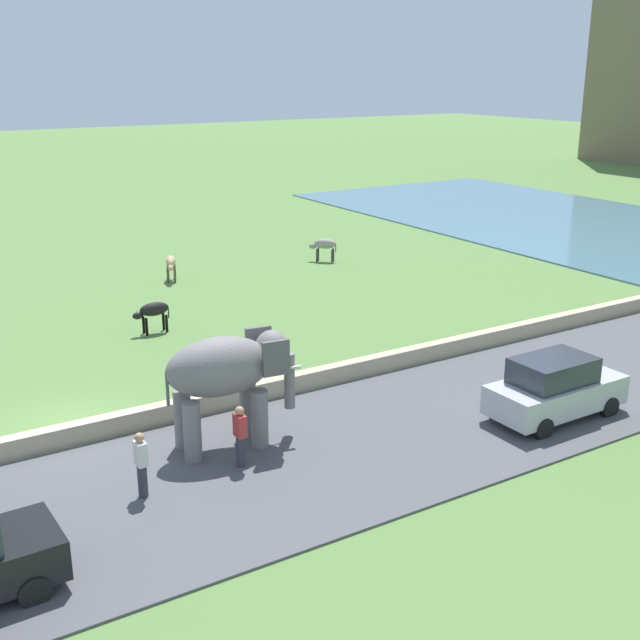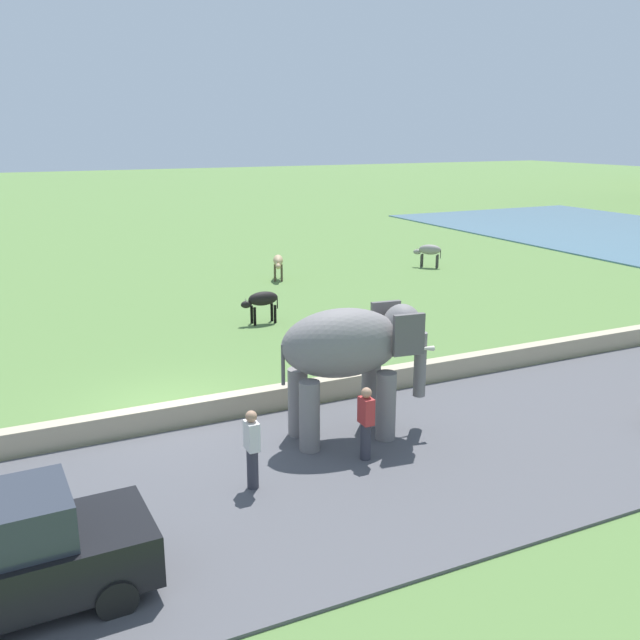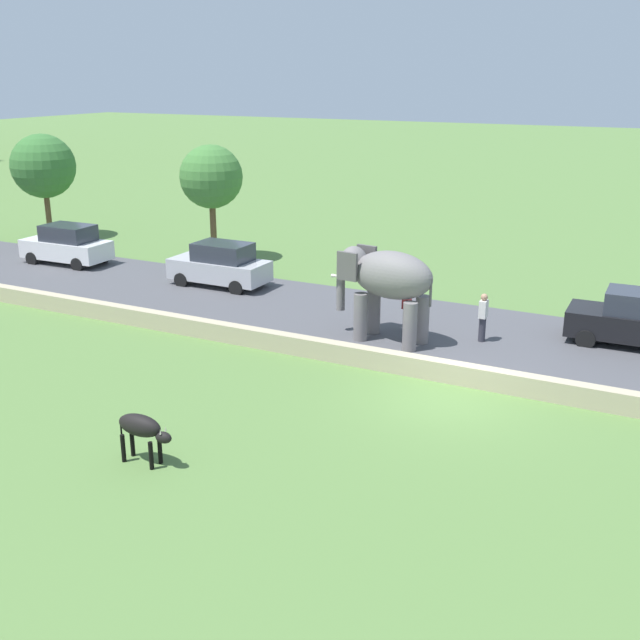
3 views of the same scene
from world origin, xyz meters
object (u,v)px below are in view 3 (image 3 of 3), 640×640
Objects in this scene: elephant at (386,280)px; car_white at (67,245)px; car_black at (637,320)px; person_beside_elephant at (407,307)px; person_trailing at (483,317)px; car_silver at (220,265)px; cow_black at (142,428)px.

car_white is (3.13, 16.56, -1.14)m from elephant.
car_black is 23.73m from car_white.
elephant is 7.90m from car_black.
car_white is (1.95, 16.84, 0.03)m from person_beside_elephant.
car_white is at bearing 84.63° from person_trailing.
elephant is 9.01m from car_silver.
car_white is 2.91× the size of cow_black.
person_beside_elephant is 0.40× the size of car_white.
cow_black is (-9.84, 1.66, -1.20)m from elephant.
person_trailing is at bearing -99.24° from car_silver.
elephant is 2.17× the size of person_trailing.
car_black is at bearing -90.00° from car_white.
car_black is at bearing -90.00° from car_silver.
car_silver reaches higher than person_beside_elephant.
person_trailing is 0.40× the size of car_black.
car_white is (1.82, 19.37, 0.03)m from person_trailing.
person_beside_elephant is at bearing -13.43° from elephant.
car_silver is 0.99× the size of car_white.
person_trailing is 1.17× the size of cow_black.
person_beside_elephant and person_trailing have the same top height.
car_white is at bearing 48.97° from cow_black.
elephant is at bearing -100.69° from car_white.
car_silver is (3.12, 8.38, -1.14)m from elephant.
person_beside_elephant is 11.18m from cow_black.
person_trailing is at bearing -65.00° from elephant.
person_trailing is (1.31, -2.80, -1.16)m from elephant.
person_beside_elephant is 0.40× the size of car_black.
car_silver is 8.19m from car_white.
person_beside_elephant reaches higher than cow_black.
person_trailing is 12.01m from cow_black.
car_silver is (1.95, 8.66, 0.03)m from person_beside_elephant.
car_black and car_white have the same top height.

